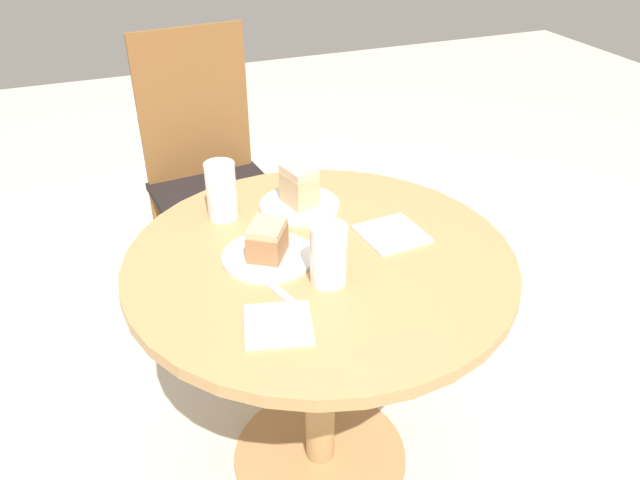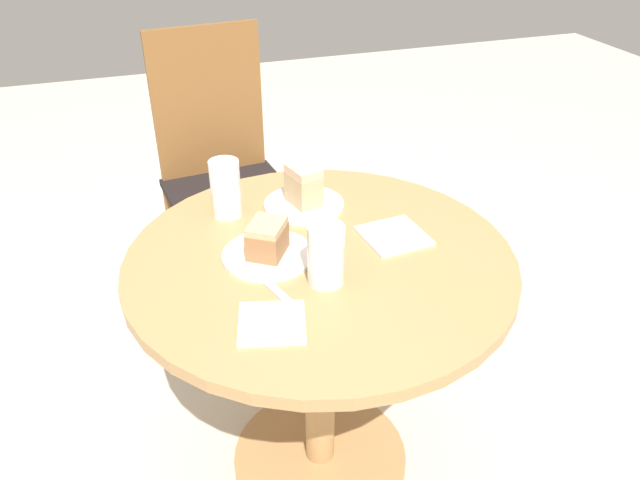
{
  "view_description": "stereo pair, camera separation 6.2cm",
  "coord_description": "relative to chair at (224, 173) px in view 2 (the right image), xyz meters",
  "views": [
    {
      "loc": [
        -0.45,
        -1.13,
        1.53
      ],
      "look_at": [
        0.0,
        0.0,
        0.76
      ],
      "focal_mm": 35.0,
      "sensor_mm": 36.0,
      "label": 1
    },
    {
      "loc": [
        -0.39,
        -1.16,
        1.53
      ],
      "look_at": [
        0.0,
        0.0,
        0.76
      ],
      "focal_mm": 35.0,
      "sensor_mm": 36.0,
      "label": 2
    }
  ],
  "objects": [
    {
      "name": "cake_slice_far",
      "position": [
        0.1,
        -0.68,
        0.26
      ],
      "size": [
        0.09,
        0.11,
        0.1
      ],
      "rotation": [
        0.0,
        0.0,
        3.38
      ],
      "color": "tan",
      "rests_on": "plate_far"
    },
    {
      "name": "glass_water",
      "position": [
        0.04,
        -1.02,
        0.26
      ],
      "size": [
        0.08,
        0.08,
        0.14
      ],
      "color": "silver",
      "rests_on": "table"
    },
    {
      "name": "plate_far",
      "position": [
        0.1,
        -0.68,
        0.21
      ],
      "size": [
        0.21,
        0.21,
        0.01
      ],
      "color": "white",
      "rests_on": "table"
    },
    {
      "name": "fork",
      "position": [
        -0.07,
        -1.01,
        0.2
      ],
      "size": [
        0.06,
        0.15,
        0.0
      ],
      "rotation": [
        0.0,
        0.0,
        1.88
      ],
      "color": "silver",
      "rests_on": "table"
    },
    {
      "name": "ground_plane",
      "position": [
        0.06,
        -0.91,
        -0.52
      ],
      "size": [
        8.0,
        8.0,
        0.0
      ],
      "primitive_type": "plane",
      "color": "beige"
    },
    {
      "name": "chair",
      "position": [
        0.0,
        0.0,
        0.0
      ],
      "size": [
        0.47,
        0.51,
        1.02
      ],
      "rotation": [
        0.0,
        0.0,
        0.1
      ],
      "color": "brown",
      "rests_on": "ground_plane"
    },
    {
      "name": "napkin_stack",
      "position": [
        0.26,
        -0.9,
        0.2
      ],
      "size": [
        0.16,
        0.16,
        0.01
      ],
      "rotation": [
        0.0,
        0.0,
        0.09
      ],
      "color": "silver",
      "rests_on": "table"
    },
    {
      "name": "glass_lemonade",
      "position": [
        -0.1,
        -0.66,
        0.27
      ],
      "size": [
        0.08,
        0.08,
        0.15
      ],
      "color": "silver",
      "rests_on": "table"
    },
    {
      "name": "napkin_side",
      "position": [
        -0.11,
        -1.12,
        0.2
      ],
      "size": [
        0.16,
        0.16,
        0.01
      ],
      "rotation": [
        0.0,
        0.0,
        -0.26
      ],
      "color": "silver",
      "rests_on": "table"
    },
    {
      "name": "plate_near",
      "position": [
        -0.05,
        -0.88,
        0.21
      ],
      "size": [
        0.21,
        0.21,
        0.01
      ],
      "color": "white",
      "rests_on": "table"
    },
    {
      "name": "table",
      "position": [
        0.06,
        -0.91,
        0.02
      ],
      "size": [
        0.92,
        0.92,
        0.72
      ],
      "color": "tan",
      "rests_on": "ground_plane"
    },
    {
      "name": "cake_slice_near",
      "position": [
        -0.05,
        -0.88,
        0.25
      ],
      "size": [
        0.12,
        0.12,
        0.08
      ],
      "rotation": [
        0.0,
        0.0,
        5.69
      ],
      "color": "#9E6B42",
      "rests_on": "plate_near"
    }
  ]
}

